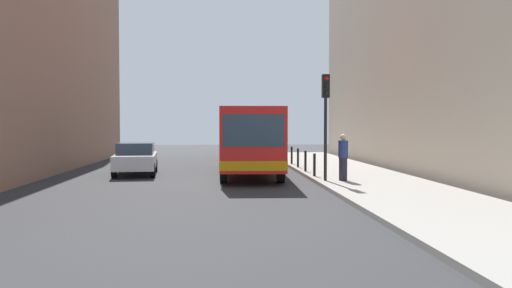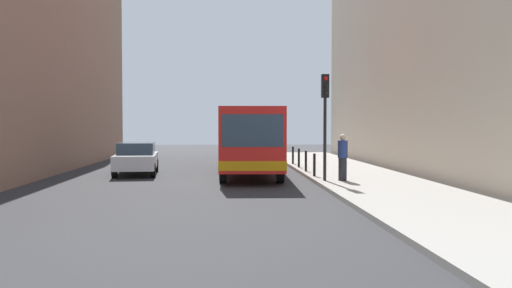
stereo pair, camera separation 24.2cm
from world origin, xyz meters
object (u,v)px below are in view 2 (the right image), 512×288
Objects in this scene: bollard_near at (314,165)px; car_beside_bus at (137,158)px; bollard_far at (299,158)px; bus at (250,137)px; traffic_light at (325,107)px; bollard_farthest at (293,155)px; bollard_mid at (306,161)px; pedestrian_near_signal at (343,157)px; car_behind_bus at (238,147)px.

car_beside_bus is at bearing 160.22° from bollard_near.
bollard_near is 4.71m from bollard_far.
bus is 2.71× the size of traffic_light.
car_beside_bus is at bearing 149.64° from traffic_light.
bollard_near is at bearing -90.00° from bollard_far.
bollard_farthest is at bearing -156.08° from car_beside_bus.
bollard_near and bollard_farthest have the same top height.
bollard_near is 2.36m from bollard_mid.
bollard_far is (2.57, 1.90, -1.10)m from bus.
traffic_light is 6.96m from bollard_far.
car_beside_bus is 8.92m from bollard_farthest.
bus is 11.68× the size of bollard_near.
traffic_light is 4.32× the size of bollard_farthest.
bollard_near is at bearing -90.00° from bollard_farthest.
bus is at bearing 169.94° from bollard_mid.
bollard_mid is at bearing 91.37° from traffic_light.
bollard_farthest is 8.97m from pedestrian_near_signal.
car_beside_bus reaches higher than bollard_far.
bus is 11.68× the size of bollard_mid.
bollard_far is (0.00, 4.71, 0.00)m from bollard_near.
bus is 2.83m from bollard_mid.
car_behind_bus is 1.10× the size of traffic_light.
car_beside_bus is 1.00× the size of car_behind_bus.
traffic_light is at bearing 88.14° from pedestrian_near_signal.
bollard_mid is (2.57, -0.46, -1.10)m from bus.
bollard_mid is 2.36m from bollard_far.
bus reaches higher than car_beside_bus.
bollard_far is 6.63m from pedestrian_near_signal.
bollard_mid is at bearing 90.00° from bollard_near.
car_beside_bus reaches higher than bollard_near.
bollard_farthest is at bearing 114.81° from car_behind_bus.
traffic_light is at bearing -89.36° from bollard_farthest.
car_behind_bus is 2.51× the size of pedestrian_near_signal.
bollard_far is at bearing 90.88° from traffic_light.
bus is at bearing -143.50° from bollard_far.
bollard_farthest is (0.00, 2.36, 0.00)m from bollard_far.
pedestrian_near_signal is (0.79, -6.57, 0.43)m from bollard_far.
car_beside_bus is at bearing 70.95° from car_behind_bus.
car_behind_bus is 4.76× the size of bollard_farthest.
traffic_light reaches higher than pedestrian_near_signal.
car_beside_bus is 1.10× the size of traffic_light.
bollard_far is 2.36m from bollard_farthest.
car_behind_bus is 16.76m from pedestrian_near_signal.
bus is 2.45× the size of car_beside_bus.
bus is at bearing 132.41° from bollard_near.
traffic_light reaches higher than car_behind_bus.
traffic_light is at bearing 104.30° from car_behind_bus.
bollard_far and bollard_farthest have the same top height.
car_behind_bus is at bearing -87.07° from bus.
car_behind_bus is at bearing -117.89° from car_beside_bus.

